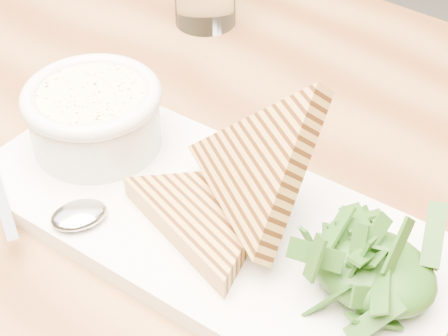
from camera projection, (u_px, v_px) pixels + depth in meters
The scene contains 12 objects.
table_top at pixel (139, 199), 0.61m from camera, with size 1.29×0.86×0.04m, color olive.
table_leg_bl at pixel (66, 105), 1.36m from camera, with size 0.06×0.06×0.72m, color olive.
platter at pixel (209, 220), 0.55m from camera, with size 0.39×0.18×0.02m, color white.
soup_bowl at pixel (96, 123), 0.59m from camera, with size 0.11×0.11×0.04m, color white.
soup at pixel (92, 97), 0.57m from camera, with size 0.09×0.09×0.01m, color #FDF0B0.
bowl_rim at pixel (91, 95), 0.57m from camera, with size 0.12×0.12×0.01m, color white.
sandwich_flat at pixel (212, 213), 0.53m from camera, with size 0.15×0.15×0.02m, color #B78542, non-canonical shape.
sandwich_lean at pixel (258, 166), 0.51m from camera, with size 0.15×0.15×0.08m, color #B78542, non-canonical shape.
salad_base at pixel (372, 269), 0.47m from camera, with size 0.09×0.07×0.04m, color black.
arugula_pile at pixel (374, 261), 0.47m from camera, with size 0.11×0.10×0.05m, color #346D1D, non-canonical shape.
spoon_bowl at pixel (79, 215), 0.53m from camera, with size 0.03×0.04×0.01m, color silver.
spoon_handle at pixel (0, 195), 0.55m from camera, with size 0.11×0.01×0.00m, color silver.
Camera 1 is at (0.35, -0.14, 1.16)m, focal length 55.00 mm.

